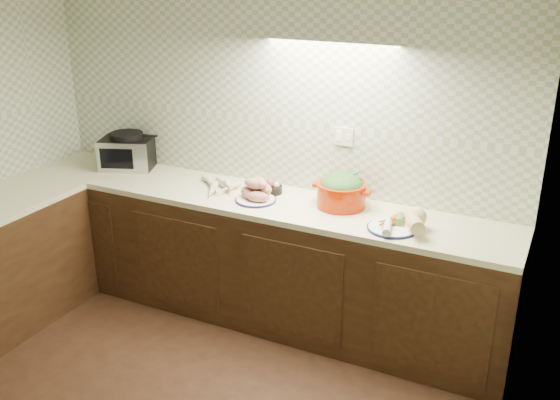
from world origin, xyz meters
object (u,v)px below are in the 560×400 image
at_px(parsnip_pile, 221,186).
at_px(sweet_potato_plate, 257,191).
at_px(veg_plate, 404,221).
at_px(toaster_oven, 128,151).
at_px(onion_bowl, 272,188).
at_px(dutch_oven, 341,191).

distance_m(parsnip_pile, sweet_potato_plate, 0.33).
height_order(sweet_potato_plate, veg_plate, sweet_potato_plate).
distance_m(toaster_oven, veg_plate, 2.26).
xyz_separation_m(toaster_oven, onion_bowl, (1.26, -0.01, -0.09)).
bearing_deg(onion_bowl, dutch_oven, -2.38).
distance_m(onion_bowl, veg_plate, 1.01).
bearing_deg(onion_bowl, sweet_potato_plate, -98.40).
xyz_separation_m(parsnip_pile, onion_bowl, (0.34, 0.11, 0.01)).
relative_size(onion_bowl, veg_plate, 0.37).
height_order(toaster_oven, dutch_oven, toaster_oven).
xyz_separation_m(parsnip_pile, dutch_oven, (0.86, 0.09, 0.08)).
relative_size(onion_bowl, dutch_oven, 0.36).
bearing_deg(dutch_oven, onion_bowl, 178.30).
distance_m(toaster_oven, dutch_oven, 1.78).
distance_m(toaster_oven, onion_bowl, 1.26).
bearing_deg(sweet_potato_plate, toaster_oven, 171.43).
distance_m(sweet_potato_plate, dutch_oven, 0.57).
bearing_deg(toaster_oven, sweet_potato_plate, -29.96).
bearing_deg(parsnip_pile, sweet_potato_plate, -11.90).
height_order(toaster_oven, parsnip_pile, toaster_oven).
relative_size(parsnip_pile, sweet_potato_plate, 1.24).
relative_size(sweet_potato_plate, dutch_oven, 0.73).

